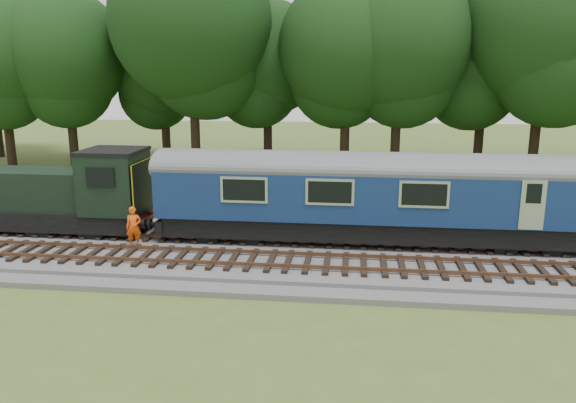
# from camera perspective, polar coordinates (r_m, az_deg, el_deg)

# --- Properties ---
(ground) EXTENTS (120.00, 120.00, 0.00)m
(ground) POSITION_cam_1_polar(r_m,az_deg,el_deg) (22.69, 2.33, -5.81)
(ground) COLOR #496625
(ground) RESTS_ON ground
(ballast) EXTENTS (70.00, 7.00, 0.35)m
(ballast) POSITION_cam_1_polar(r_m,az_deg,el_deg) (22.64, 2.33, -5.39)
(ballast) COLOR #4C4C4F
(ballast) RESTS_ON ground
(track_north) EXTENTS (67.20, 2.40, 0.21)m
(track_north) POSITION_cam_1_polar(r_m,az_deg,el_deg) (23.89, 2.61, -3.77)
(track_north) COLOR black
(track_north) RESTS_ON ballast
(track_south) EXTENTS (67.20, 2.40, 0.21)m
(track_south) POSITION_cam_1_polar(r_m,az_deg,el_deg) (21.05, 1.98, -6.16)
(track_south) COLOR black
(track_south) RESTS_ON ballast
(fence) EXTENTS (64.00, 0.12, 1.00)m
(fence) POSITION_cam_1_polar(r_m,az_deg,el_deg) (26.98, 3.11, -2.70)
(fence) COLOR #6B6054
(fence) RESTS_ON ground
(tree_line) EXTENTS (70.00, 8.00, 18.00)m
(tree_line) POSITION_cam_1_polar(r_m,az_deg,el_deg) (44.04, 4.67, 3.54)
(tree_line) COLOR black
(tree_line) RESTS_ON ground
(dmu_railcar) EXTENTS (18.05, 2.86, 3.88)m
(dmu_railcar) POSITION_cam_1_polar(r_m,az_deg,el_deg) (23.30, 8.88, 1.20)
(dmu_railcar) COLOR black
(dmu_railcar) RESTS_ON ground
(shunter_loco) EXTENTS (8.91, 2.60, 3.38)m
(shunter_loco) POSITION_cam_1_polar(r_m,az_deg,el_deg) (26.83, -22.42, 0.56)
(shunter_loco) COLOR black
(shunter_loco) RESTS_ON ground
(worker) EXTENTS (0.71, 0.58, 1.68)m
(worker) POSITION_cam_1_polar(r_m,az_deg,el_deg) (23.61, -15.40, -2.51)
(worker) COLOR #FF560D
(worker) RESTS_ON ballast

